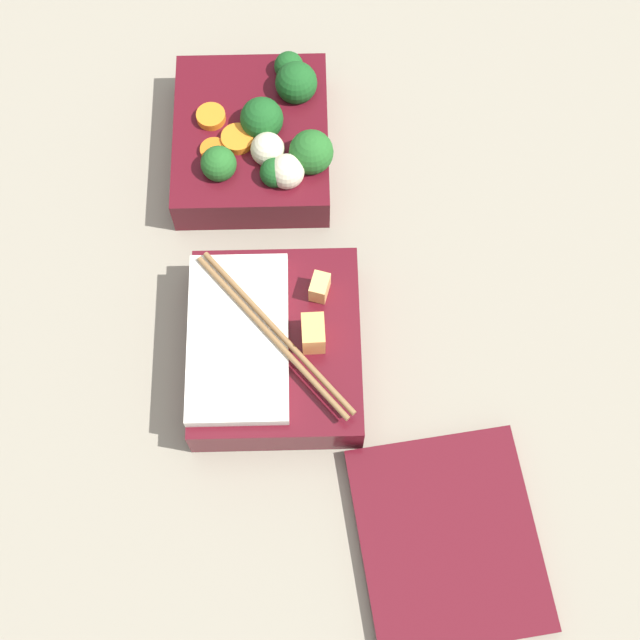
# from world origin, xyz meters

# --- Properties ---
(ground_plane) EXTENTS (3.00, 3.00, 0.00)m
(ground_plane) POSITION_xyz_m (0.00, 0.00, 0.00)
(ground_plane) COLOR gray
(bento_tray_vegetable) EXTENTS (0.18, 0.16, 0.08)m
(bento_tray_vegetable) POSITION_xyz_m (-0.09, -0.00, 0.03)
(bento_tray_vegetable) COLOR #510F19
(bento_tray_vegetable) RESTS_ON ground_plane
(bento_tray_rice) EXTENTS (0.18, 0.15, 0.07)m
(bento_tray_rice) POSITION_xyz_m (0.13, 0.01, 0.03)
(bento_tray_rice) COLOR #510F19
(bento_tray_rice) RESTS_ON ground_plane
(bento_lid) EXTENTS (0.19, 0.17, 0.01)m
(bento_lid) POSITION_xyz_m (0.30, 0.16, 0.01)
(bento_lid) COLOR #510F19
(bento_lid) RESTS_ON ground_plane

